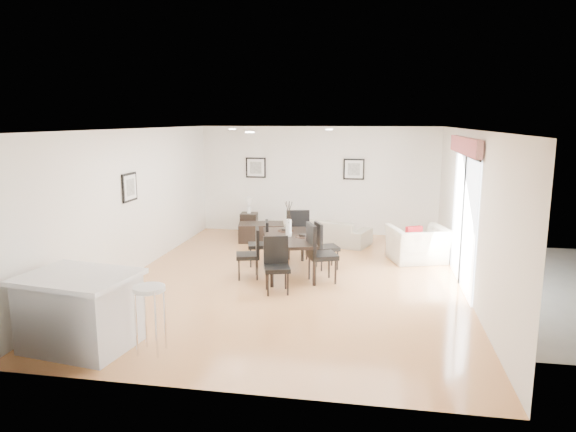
% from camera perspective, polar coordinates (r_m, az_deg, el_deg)
% --- Properties ---
extents(ground, '(8.00, 8.00, 0.00)m').
position_cam_1_polar(ground, '(9.41, 0.43, -7.05)').
color(ground, tan).
rests_on(ground, ground).
extents(wall_back, '(6.00, 0.04, 2.70)m').
position_cam_1_polar(wall_back, '(13.01, 3.34, 3.97)').
color(wall_back, white).
rests_on(wall_back, ground).
extents(wall_front, '(6.00, 0.04, 2.70)m').
position_cam_1_polar(wall_front, '(5.28, -6.73, -6.06)').
color(wall_front, white).
rests_on(wall_front, ground).
extents(wall_left, '(0.04, 8.00, 2.70)m').
position_cam_1_polar(wall_left, '(10.02, -16.74, 1.53)').
color(wall_left, white).
rests_on(wall_left, ground).
extents(wall_right, '(0.04, 8.00, 2.70)m').
position_cam_1_polar(wall_right, '(9.10, 19.43, 0.48)').
color(wall_right, white).
rests_on(wall_right, ground).
extents(ceiling, '(6.00, 8.00, 0.02)m').
position_cam_1_polar(ceiling, '(8.96, 0.46, 9.62)').
color(ceiling, white).
rests_on(ceiling, wall_back).
extents(sofa, '(2.11, 1.37, 0.58)m').
position_cam_1_polar(sofa, '(12.08, 4.40, -1.67)').
color(sofa, gray).
rests_on(sofa, ground).
extents(armchair, '(1.35, 1.26, 0.72)m').
position_cam_1_polar(armchair, '(10.79, 14.26, -3.08)').
color(armchair, beige).
rests_on(armchair, ground).
extents(dining_table, '(1.29, 1.88, 0.71)m').
position_cam_1_polar(dining_table, '(9.63, 0.07, -2.68)').
color(dining_table, black).
rests_on(dining_table, ground).
extents(dining_chair_wnear, '(0.51, 0.51, 0.93)m').
position_cam_1_polar(dining_chair_wnear, '(9.39, -4.02, -3.82)').
color(dining_chair_wnear, black).
rests_on(dining_chair_wnear, ground).
extents(dining_chair_wfar, '(0.49, 0.49, 0.90)m').
position_cam_1_polar(dining_chair_wfar, '(10.20, -2.89, -2.74)').
color(dining_chair_wfar, black).
rests_on(dining_chair_wfar, ground).
extents(dining_chair_enear, '(0.63, 0.63, 1.07)m').
position_cam_1_polar(dining_chair_enear, '(9.11, 3.30, -3.76)').
color(dining_chair_enear, black).
rests_on(dining_chair_enear, ground).
extents(dining_chair_efar, '(0.55, 0.55, 0.92)m').
position_cam_1_polar(dining_chair_efar, '(9.96, 3.94, -3.01)').
color(dining_chair_efar, black).
rests_on(dining_chair_efar, ground).
extents(dining_chair_head, '(0.52, 0.52, 0.93)m').
position_cam_1_polar(dining_chair_head, '(8.65, -1.29, -5.05)').
color(dining_chair_head, black).
rests_on(dining_chair_head, ground).
extents(dining_chair_foot, '(0.54, 0.54, 1.05)m').
position_cam_1_polar(dining_chair_foot, '(10.65, 1.11, -1.69)').
color(dining_chair_foot, black).
rests_on(dining_chair_foot, ground).
extents(vase, '(0.73, 1.19, 0.67)m').
position_cam_1_polar(vase, '(9.55, 0.07, -0.52)').
color(vase, white).
rests_on(vase, dining_table).
extents(coffee_table, '(1.18, 0.85, 0.43)m').
position_cam_1_polar(coffee_table, '(12.30, -2.99, -1.79)').
color(coffee_table, black).
rests_on(coffee_table, ground).
extents(side_table, '(0.44, 0.44, 0.54)m').
position_cam_1_polar(side_table, '(13.02, -4.35, -0.85)').
color(side_table, black).
rests_on(side_table, ground).
extents(table_lamp, '(0.21, 0.21, 0.40)m').
position_cam_1_polar(table_lamp, '(12.92, -4.38, 1.46)').
color(table_lamp, white).
rests_on(table_lamp, side_table).
extents(cushion, '(0.35, 0.26, 0.34)m').
position_cam_1_polar(cushion, '(10.64, 13.80, -2.03)').
color(cushion, maroon).
rests_on(cushion, armchair).
extents(kitchen_island, '(1.51, 1.24, 0.96)m').
position_cam_1_polar(kitchen_island, '(7.10, -22.10, -9.71)').
color(kitchen_island, silver).
rests_on(kitchen_island, ground).
extents(bar_stool, '(0.39, 0.39, 0.86)m').
position_cam_1_polar(bar_stool, '(6.58, -15.14, -8.57)').
color(bar_stool, silver).
rests_on(bar_stool, ground).
extents(framed_print_back_left, '(0.52, 0.04, 0.52)m').
position_cam_1_polar(framed_print_back_left, '(13.23, -3.59, 5.38)').
color(framed_print_back_left, black).
rests_on(framed_print_back_left, wall_back).
extents(framed_print_back_right, '(0.52, 0.04, 0.52)m').
position_cam_1_polar(framed_print_back_right, '(12.88, 7.34, 5.17)').
color(framed_print_back_right, black).
rests_on(framed_print_back_right, wall_back).
extents(framed_print_left_wall, '(0.04, 0.52, 0.52)m').
position_cam_1_polar(framed_print_left_wall, '(9.79, -17.20, 3.07)').
color(framed_print_left_wall, black).
rests_on(framed_print_left_wall, wall_left).
extents(sliding_door, '(0.12, 2.70, 2.57)m').
position_cam_1_polar(sliding_door, '(9.34, 18.98, 2.71)').
color(sliding_door, white).
rests_on(sliding_door, wall_right).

